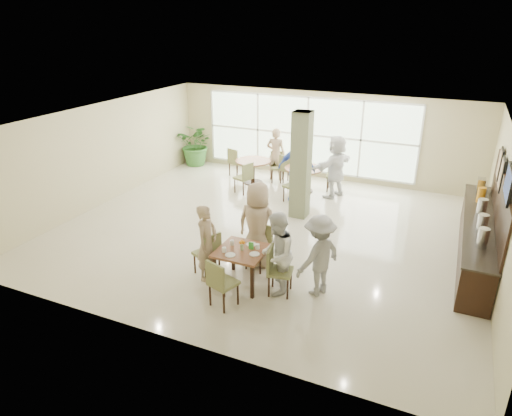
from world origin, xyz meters
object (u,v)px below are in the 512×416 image
at_px(round_table_right, 304,173).
at_px(teen_left, 207,243).
at_px(adult_a, 296,169).
at_px(round_table_left, 253,165).
at_px(teen_standing, 319,255).
at_px(buffet_counter, 478,236).
at_px(teen_far, 258,225).
at_px(teen_right, 277,254).
at_px(adult_standing, 276,154).
at_px(potted_plant, 197,144).
at_px(adult_b, 336,166).
at_px(main_table, 242,254).

bearing_deg(round_table_right, teen_left, -91.76).
bearing_deg(round_table_right, adult_a, -88.95).
bearing_deg(round_table_left, teen_standing, -54.70).
relative_size(round_table_left, teen_left, 0.71).
xyz_separation_m(round_table_left, buffet_counter, (6.51, -2.59, -0.03)).
relative_size(teen_left, teen_far, 0.85).
height_order(round_table_left, teen_standing, teen_standing).
height_order(buffet_counter, teen_right, buffet_counter).
height_order(teen_standing, adult_standing, adult_standing).
relative_size(round_table_left, teen_right, 0.69).
bearing_deg(teen_standing, potted_plant, -107.42).
distance_m(round_table_left, teen_far, 5.26).
distance_m(potted_plant, adult_b, 5.42).
height_order(potted_plant, teen_right, teen_right).
height_order(main_table, teen_right, teen_right).
bearing_deg(buffet_counter, adult_b, 147.12).
relative_size(buffet_counter, teen_standing, 2.91).
bearing_deg(adult_standing, adult_a, 124.97).
distance_m(teen_far, adult_b, 4.64).
height_order(round_table_left, teen_left, teen_left).
relative_size(round_table_left, teen_far, 0.61).
relative_size(potted_plant, teen_standing, 0.94).
height_order(teen_right, adult_b, adult_b).
height_order(round_table_left, buffet_counter, buffet_counter).
distance_m(main_table, round_table_right, 5.51).
height_order(round_table_left, teen_right, teen_right).
bearing_deg(round_table_left, adult_standing, 48.78).
distance_m(teen_standing, adult_b, 5.27).
relative_size(main_table, buffet_counter, 0.20).
distance_m(potted_plant, teen_standing, 8.90).
relative_size(buffet_counter, potted_plant, 3.10).
bearing_deg(potted_plant, teen_far, -49.37).
distance_m(round_table_right, teen_left, 5.56).
distance_m(round_table_left, adult_b, 2.71).
distance_m(teen_standing, adult_standing, 6.71).
xyz_separation_m(round_table_right, adult_a, (0.01, -0.73, 0.34)).
height_order(main_table, adult_a, adult_a).
xyz_separation_m(round_table_right, adult_standing, (-1.19, 0.69, 0.27)).
height_order(teen_standing, adult_b, adult_b).
bearing_deg(adult_b, teen_right, 26.00).
bearing_deg(teen_far, teen_left, 53.73).
xyz_separation_m(buffet_counter, teen_standing, (-2.77, -2.69, 0.26)).
bearing_deg(adult_a, round_table_left, 149.78).
bearing_deg(teen_right, adult_a, -178.17).
xyz_separation_m(teen_left, teen_standing, (2.20, 0.37, 0.02)).
bearing_deg(adult_standing, potted_plant, -11.21).
bearing_deg(adult_a, buffet_counter, -24.95).
height_order(buffet_counter, teen_left, buffet_counter).
xyz_separation_m(potted_plant, adult_standing, (3.16, -0.34, 0.10)).
xyz_separation_m(teen_far, adult_standing, (-1.72, 5.34, -0.07)).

